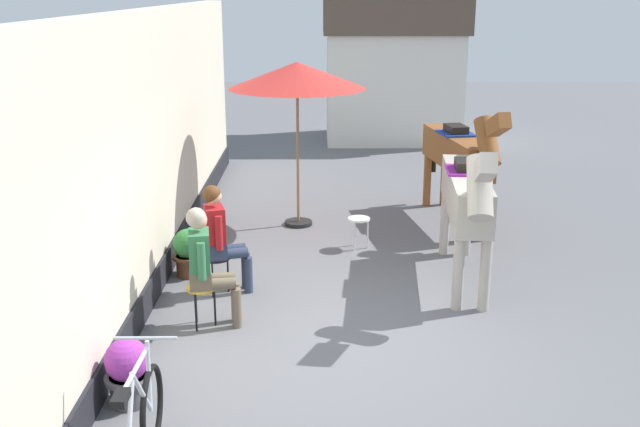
# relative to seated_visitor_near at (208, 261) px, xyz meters

# --- Properties ---
(ground_plane) EXTENTS (40.00, 40.00, 0.00)m
(ground_plane) POSITION_rel_seated_visitor_near_xyz_m (1.63, 2.70, -0.78)
(ground_plane) COLOR slate
(pub_facade_wall) EXTENTS (0.34, 14.00, 3.40)m
(pub_facade_wall) POSITION_rel_seated_visitor_near_xyz_m (-0.92, 1.20, 0.76)
(pub_facade_wall) COLOR beige
(pub_facade_wall) RESTS_ON ground_plane
(distant_cottage) EXTENTS (3.40, 2.60, 3.50)m
(distant_cottage) POSITION_rel_seated_visitor_near_xyz_m (3.03, 10.89, 1.02)
(distant_cottage) COLOR silver
(distant_cottage) RESTS_ON ground_plane
(seated_visitor_near) EXTENTS (0.61, 0.49, 1.39)m
(seated_visitor_near) POSITION_rel_seated_visitor_near_xyz_m (0.00, 0.00, 0.00)
(seated_visitor_near) COLOR gold
(seated_visitor_near) RESTS_ON ground_plane
(seated_visitor_far) EXTENTS (0.61, 0.48, 1.39)m
(seated_visitor_far) POSITION_rel_seated_visitor_near_xyz_m (0.04, 0.96, 0.00)
(seated_visitor_far) COLOR black
(seated_visitor_far) RESTS_ON ground_plane
(saddled_horse_near) EXTENTS (0.61, 3.00, 2.06)m
(saddled_horse_near) POSITION_rel_seated_visitor_near_xyz_m (3.09, 1.28, 0.38)
(saddled_horse_near) COLOR #B2A899
(saddled_horse_near) RESTS_ON ground_plane
(saddled_horse_far) EXTENTS (0.81, 2.98, 2.06)m
(saddled_horse_far) POSITION_rel_seated_visitor_near_xyz_m (3.45, 3.80, 0.38)
(saddled_horse_far) COLOR brown
(saddled_horse_far) RESTS_ON ground_plane
(flower_planter_near) EXTENTS (0.43, 0.43, 0.64)m
(flower_planter_near) POSITION_rel_seated_visitor_near_xyz_m (-0.49, -1.64, -0.44)
(flower_planter_near) COLOR #4C4C51
(flower_planter_near) RESTS_ON ground_plane
(flower_planter_far) EXTENTS (0.43, 0.43, 0.64)m
(flower_planter_far) POSITION_rel_seated_visitor_near_xyz_m (-0.47, 1.54, -0.44)
(flower_planter_far) COLOR brown
(flower_planter_far) RESTS_ON ground_plane
(cafe_parasol) EXTENTS (2.10, 2.10, 2.58)m
(cafe_parasol) POSITION_rel_seated_visitor_near_xyz_m (0.91, 3.75, 1.59)
(cafe_parasol) COLOR black
(cafe_parasol) RESTS_ON ground_plane
(spare_stool_white) EXTENTS (0.32, 0.32, 0.46)m
(spare_stool_white) POSITION_rel_seated_visitor_near_xyz_m (1.82, 2.62, -0.38)
(spare_stool_white) COLOR white
(spare_stool_white) RESTS_ON ground_plane
(satchel_bag) EXTENTS (0.12, 0.28, 0.20)m
(satchel_bag) POSITION_rel_seated_visitor_near_xyz_m (-0.21, 2.14, -0.68)
(satchel_bag) COLOR maroon
(satchel_bag) RESTS_ON ground_plane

